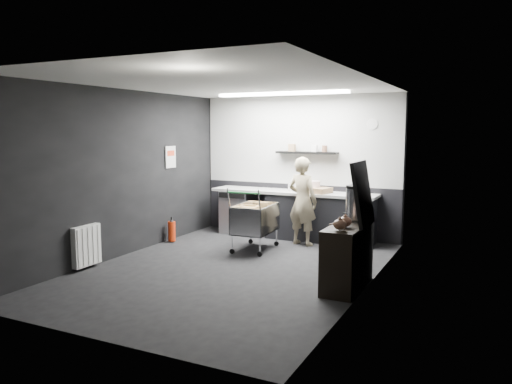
% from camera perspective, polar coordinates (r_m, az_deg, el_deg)
% --- Properties ---
extents(floor, '(5.50, 5.50, 0.00)m').
position_cam_1_polar(floor, '(7.46, -2.88, -8.83)').
color(floor, black).
rests_on(floor, ground).
extents(ceiling, '(5.50, 5.50, 0.00)m').
position_cam_1_polar(ceiling, '(7.20, -3.02, 12.29)').
color(ceiling, silver).
rests_on(ceiling, wall_back).
extents(wall_back, '(5.50, 0.00, 5.50)m').
position_cam_1_polar(wall_back, '(9.70, 4.95, 2.97)').
color(wall_back, black).
rests_on(wall_back, floor).
extents(wall_front, '(5.50, 0.00, 5.50)m').
position_cam_1_polar(wall_front, '(5.00, -18.39, -1.32)').
color(wall_front, black).
rests_on(wall_front, floor).
extents(wall_left, '(0.00, 5.50, 5.50)m').
position_cam_1_polar(wall_left, '(8.36, -15.04, 2.08)').
color(wall_left, black).
rests_on(wall_left, floor).
extents(wall_right, '(0.00, 5.50, 5.50)m').
position_cam_1_polar(wall_right, '(6.48, 12.71, 0.74)').
color(wall_right, black).
rests_on(wall_right, floor).
extents(kitchen_wall_panel, '(3.95, 0.02, 1.70)m').
position_cam_1_polar(kitchen_wall_panel, '(9.65, 4.94, 5.92)').
color(kitchen_wall_panel, '#B5B5B1').
rests_on(kitchen_wall_panel, wall_back).
extents(dado_panel, '(3.95, 0.02, 1.00)m').
position_cam_1_polar(dado_panel, '(9.78, 4.86, -2.01)').
color(dado_panel, black).
rests_on(dado_panel, wall_back).
extents(floating_shelf, '(1.20, 0.22, 0.04)m').
position_cam_1_polar(floating_shelf, '(9.49, 5.82, 4.50)').
color(floating_shelf, black).
rests_on(floating_shelf, wall_back).
extents(wall_clock, '(0.20, 0.03, 0.20)m').
position_cam_1_polar(wall_clock, '(9.23, 13.15, 7.57)').
color(wall_clock, silver).
rests_on(wall_clock, wall_back).
extents(poster, '(0.02, 0.30, 0.40)m').
position_cam_1_polar(poster, '(9.35, -9.75, 3.97)').
color(poster, silver).
rests_on(poster, wall_left).
extents(poster_red_band, '(0.02, 0.22, 0.10)m').
position_cam_1_polar(poster_red_band, '(9.34, -9.73, 4.39)').
color(poster_red_band, red).
rests_on(poster_red_band, poster).
extents(radiator, '(0.10, 0.50, 0.60)m').
position_cam_1_polar(radiator, '(7.82, -18.82, -5.82)').
color(radiator, silver).
rests_on(radiator, wall_left).
extents(ceiling_strip, '(2.40, 0.20, 0.04)m').
position_cam_1_polar(ceiling_strip, '(8.86, 2.91, 11.14)').
color(ceiling_strip, white).
rests_on(ceiling_strip, ceiling).
extents(prep_counter, '(3.20, 0.61, 0.90)m').
position_cam_1_polar(prep_counter, '(9.45, 4.94, -2.59)').
color(prep_counter, black).
rests_on(prep_counter, floor).
extents(person, '(0.65, 0.50, 1.58)m').
position_cam_1_polar(person, '(8.90, 5.34, -1.05)').
color(person, beige).
rests_on(person, floor).
extents(shopping_cart, '(0.64, 0.99, 1.06)m').
position_cam_1_polar(shopping_cart, '(8.53, -0.14, -3.30)').
color(shopping_cart, silver).
rests_on(shopping_cart, floor).
extents(sideboard, '(0.47, 1.11, 1.66)m').
position_cam_1_polar(sideboard, '(6.62, 10.58, -6.27)').
color(sideboard, black).
rests_on(sideboard, floor).
extents(fire_extinguisher, '(0.13, 0.13, 0.44)m').
position_cam_1_polar(fire_extinguisher, '(9.29, -9.61, -4.36)').
color(fire_extinguisher, red).
rests_on(fire_extinguisher, floor).
extents(cardboard_box, '(0.57, 0.48, 0.10)m').
position_cam_1_polar(cardboard_box, '(9.21, 6.92, 0.22)').
color(cardboard_box, '#8B6C4A').
rests_on(cardboard_box, prep_counter).
extents(pink_tub, '(0.21, 0.21, 0.21)m').
position_cam_1_polar(pink_tub, '(9.27, 6.70, 0.62)').
color(pink_tub, '#F8D7D8').
rests_on(pink_tub, prep_counter).
extents(white_container, '(0.16, 0.13, 0.14)m').
position_cam_1_polar(white_container, '(9.37, 4.28, 0.50)').
color(white_container, silver).
rests_on(white_container, prep_counter).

